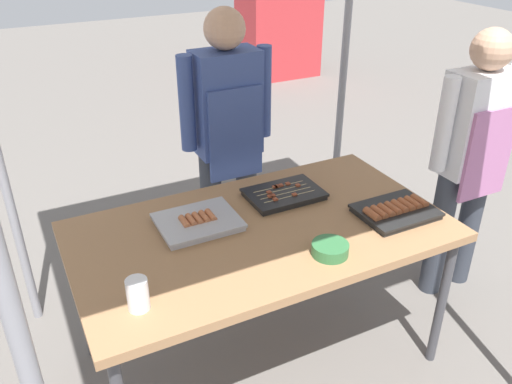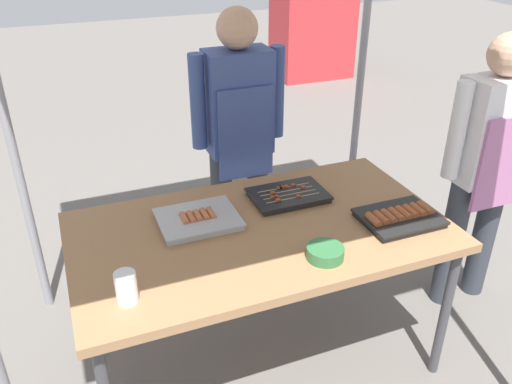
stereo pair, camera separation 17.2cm
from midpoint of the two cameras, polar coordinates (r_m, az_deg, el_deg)
ground_plane at (r=2.75m, az=2.27°, el=-17.21°), size 18.00×18.00×0.00m
stall_table at (r=2.30m, az=2.61°, el=-5.03°), size 1.60×0.90×0.75m
tray_grilled_sausages at (r=2.30m, az=-4.13°, el=-2.98°), size 0.34×0.28×0.05m
tray_meat_skewers at (r=2.50m, az=5.44°, el=-0.41°), size 0.35×0.24×0.04m
tray_pork_links at (r=2.41m, az=17.15°, el=-2.66°), size 0.33×0.26×0.05m
condiment_bowl at (r=2.11m, az=9.80°, el=-6.51°), size 0.15×0.15×0.05m
drink_cup_near_edge at (r=1.89m, az=-11.24°, el=-10.10°), size 0.08×0.08×0.12m
vendor_woman at (r=2.87m, az=-0.11°, el=6.81°), size 0.52×0.23×1.54m
customer_nearby at (r=2.91m, az=25.18°, el=3.35°), size 0.52×0.22×1.47m
neighbor_stall_left at (r=6.92m, az=6.99°, el=19.52°), size 0.94×0.65×1.79m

